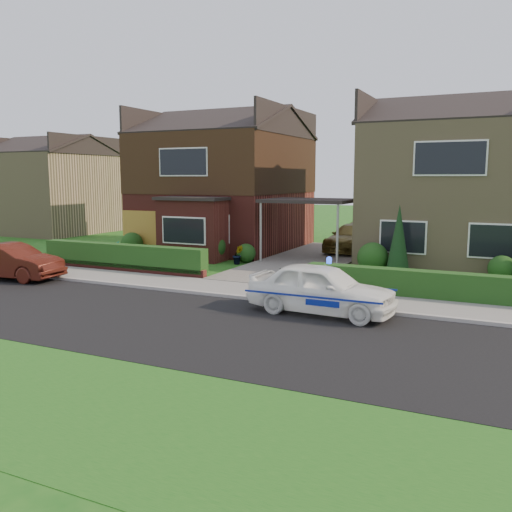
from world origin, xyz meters
The scene contains 26 objects.
ground centered at (0.00, 0.00, 0.00)m, with size 120.00×120.00×0.00m, color #195516.
road centered at (0.00, 0.00, 0.00)m, with size 60.00×6.00×0.02m, color black.
kerb centered at (0.00, 3.05, 0.06)m, with size 60.00×0.16×0.12m, color #9E9993.
sidewalk centered at (0.00, 4.10, 0.05)m, with size 60.00×2.00×0.10m, color slate.
grass_verge centered at (0.00, -5.00, 0.00)m, with size 60.00×4.00×0.01m, color #195516.
driveway centered at (0.00, 11.00, 0.06)m, with size 3.80×12.00×0.12m, color #666059.
house_left centered at (-5.78, 13.90, 3.81)m, with size 7.50×9.53×7.25m.
house_right centered at (5.80, 13.99, 3.66)m, with size 7.50×8.06×7.25m.
carport_link centered at (0.00, 10.95, 2.66)m, with size 3.80×3.00×2.77m.
garage_door centered at (-8.25, 9.96, 1.05)m, with size 2.20×0.10×2.10m, color olive.
dwarf_wall centered at (-5.80, 5.30, 0.18)m, with size 7.70×0.25×0.36m, color maroon.
hedge_left centered at (-5.80, 5.45, 0.00)m, with size 7.50×0.55×0.90m, color #123914.
hedge_right centered at (5.80, 5.35, 0.00)m, with size 7.50×0.55×0.80m, color #123914.
shrub_left_far centered at (-8.50, 9.50, 0.54)m, with size 1.08×1.08×1.08m, color #123914.
shrub_left_mid centered at (-4.00, 9.30, 0.66)m, with size 1.32×1.32×1.32m, color #123914.
shrub_left_near centered at (-2.40, 9.60, 0.42)m, with size 0.84×0.84×0.84m, color #123914.
shrub_right_near centered at (3.20, 9.40, 0.60)m, with size 1.20×1.20×1.20m, color #123914.
shrub_right_mid centered at (7.80, 9.50, 0.48)m, with size 0.96×0.96×0.96m, color #123914.
conifer_a centered at (4.20, 9.20, 1.30)m, with size 0.90×0.90×2.60m, color black.
neighbour_left centered at (-20.00, 16.00, 2.60)m, with size 6.50×7.00×5.20m, color #99845D.
police_car centered at (3.44, 2.40, 0.69)m, with size 3.73×4.15×1.55m.
driveway_car centered at (1.00, 14.50, 0.77)m, with size 1.82×4.47×1.30m, color brown.
street_car centered at (-8.41, 2.40, 0.65)m, with size 3.92×1.37×1.29m, color #44160E.
potted_plant_a centered at (-9.00, 9.00, 0.33)m, with size 0.35×0.24×0.66m, color gray.
potted_plant_b centered at (-2.50, 9.00, 0.41)m, with size 0.45×0.36×0.82m, color gray.
potted_plant_c centered at (-5.45, 6.40, 0.36)m, with size 0.40×0.40×0.72m, color gray.
Camera 1 is at (7.96, -11.40, 3.69)m, focal length 38.00 mm.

